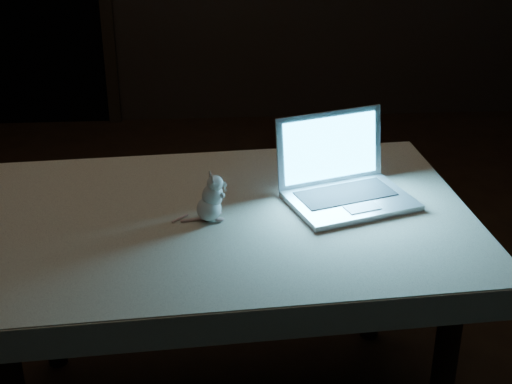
{
  "coord_description": "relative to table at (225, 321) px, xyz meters",
  "views": [
    {
      "loc": [
        0.03,
        -2.45,
        1.79
      ],
      "look_at": [
        0.17,
        -0.46,
        0.83
      ],
      "focal_mm": 52.0,
      "sensor_mm": 36.0,
      "label": 1
    }
  ],
  "objects": [
    {
      "name": "laptop",
      "position": [
        0.4,
        0.05,
        0.51
      ],
      "size": [
        0.45,
        0.42,
        0.25
      ],
      "primitive_type": null,
      "rotation": [
        0.0,
        0.0,
        0.32
      ],
      "color": "silver",
      "rests_on": "tablecloth"
    },
    {
      "name": "floor",
      "position": [
        -0.07,
        0.47,
        -0.38
      ],
      "size": [
        5.0,
        5.0,
        0.0
      ],
      "primitive_type": "plane",
      "color": "black",
      "rests_on": "ground"
    },
    {
      "name": "plush_mouse",
      "position": [
        -0.04,
        -0.02,
        0.46
      ],
      "size": [
        0.11,
        0.11,
        0.15
      ],
      "primitive_type": null,
      "rotation": [
        0.0,
        0.0,
        0.06
      ],
      "color": "silver",
      "rests_on": "tablecloth"
    },
    {
      "name": "table",
      "position": [
        0.0,
        0.0,
        0.0
      ],
      "size": [
        1.47,
        1.0,
        0.75
      ],
      "primitive_type": null,
      "rotation": [
        0.0,
        0.0,
        0.07
      ],
      "color": "black",
      "rests_on": "floor"
    },
    {
      "name": "tablecloth",
      "position": [
        0.08,
        0.0,
        0.34
      ],
      "size": [
        1.72,
        1.38,
        0.09
      ],
      "primitive_type": null,
      "rotation": [
        0.0,
        0.0,
        0.28
      ],
      "color": "beige",
      "rests_on": "table"
    }
  ]
}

